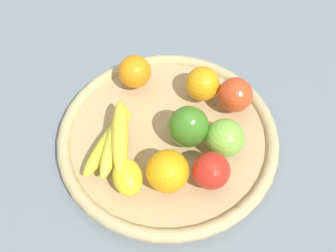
# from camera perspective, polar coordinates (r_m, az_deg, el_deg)

# --- Properties ---
(ground_plane) EXTENTS (2.40, 2.40, 0.00)m
(ground_plane) POSITION_cam_1_polar(r_m,az_deg,el_deg) (0.83, 0.00, -2.28)
(ground_plane) COLOR slate
(ground_plane) RESTS_ON ground
(basket) EXTENTS (0.44, 0.44, 0.04)m
(basket) POSITION_cam_1_polar(r_m,az_deg,el_deg) (0.82, 0.00, -1.56)
(basket) COLOR tan
(basket) RESTS_ON ground_plane
(orange_0) EXTENTS (0.09, 0.09, 0.07)m
(orange_0) POSITION_cam_1_polar(r_m,az_deg,el_deg) (0.86, -4.67, 7.58)
(orange_0) COLOR orange
(orange_0) RESTS_ON basket
(bell_pepper) EXTENTS (0.10, 0.10, 0.09)m
(bell_pepper) POSITION_cam_1_polar(r_m,az_deg,el_deg) (0.76, 2.86, -0.11)
(bell_pepper) COLOR #3B761F
(bell_pepper) RESTS_ON basket
(banana_bunch) EXTENTS (0.17, 0.14, 0.06)m
(banana_bunch) POSITION_cam_1_polar(r_m,az_deg,el_deg) (0.76, -7.52, -1.84)
(banana_bunch) COLOR yellow
(banana_bunch) RESTS_ON basket
(apple_0) EXTENTS (0.10, 0.10, 0.07)m
(apple_0) POSITION_cam_1_polar(r_m,az_deg,el_deg) (0.76, 7.97, -1.67)
(apple_0) COLOR #7CB53D
(apple_0) RESTS_ON basket
(orange_2) EXTENTS (0.11, 0.11, 0.08)m
(orange_2) POSITION_cam_1_polar(r_m,az_deg,el_deg) (0.71, -0.06, -6.33)
(orange_2) COLOR orange
(orange_2) RESTS_ON basket
(orange_1) EXTENTS (0.09, 0.09, 0.07)m
(orange_1) POSITION_cam_1_polar(r_m,az_deg,el_deg) (0.83, 4.86, 5.90)
(orange_1) COLOR orange
(orange_1) RESTS_ON basket
(apple_1) EXTENTS (0.09, 0.09, 0.07)m
(apple_1) POSITION_cam_1_polar(r_m,az_deg,el_deg) (0.82, 9.39, 4.32)
(apple_1) COLOR #CC411D
(apple_1) RESTS_ON basket
(lemon_0) EXTENTS (0.08, 0.09, 0.05)m
(lemon_0) POSITION_cam_1_polar(r_m,az_deg,el_deg) (0.72, -5.67, -7.09)
(lemon_0) COLOR yellow
(lemon_0) RESTS_ON basket
(apple_2) EXTENTS (0.09, 0.09, 0.07)m
(apple_2) POSITION_cam_1_polar(r_m,az_deg,el_deg) (0.72, 6.05, -6.22)
(apple_2) COLOR red
(apple_2) RESTS_ON basket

